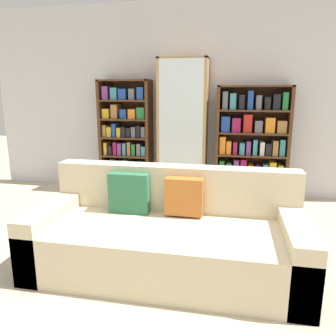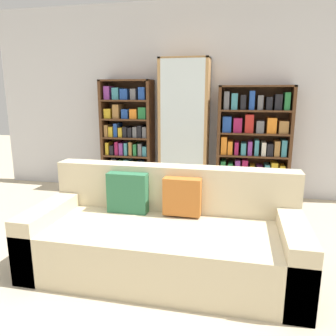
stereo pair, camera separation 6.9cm
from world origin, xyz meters
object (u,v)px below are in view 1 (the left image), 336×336
Objects in this scene: couch at (168,236)px; bookshelf_right at (251,146)px; bookshelf_left at (126,140)px; display_cabinet at (183,130)px; wine_bottle at (230,196)px.

couch is 1.41× the size of bookshelf_right.
display_cabinet reaches higher than bookshelf_left.
bookshelf_right is 0.78m from wine_bottle.
bookshelf_left is 0.86m from display_cabinet.
wine_bottle is at bearing 72.83° from couch.
bookshelf_right is at bearing 69.93° from couch.
bookshelf_right is (1.79, 0.00, -0.03)m from bookshelf_left.
couch is 1.34× the size of bookshelf_left.
bookshelf_left is 1.05× the size of bookshelf_right.
wine_bottle is (0.70, -0.43, -0.80)m from display_cabinet.
display_cabinet is 1.14m from wine_bottle.
display_cabinet reaches higher than wine_bottle.
display_cabinet is at bearing -179.00° from bookshelf_right.
bookshelf_left reaches higher than wine_bottle.
wine_bottle is (-0.25, -0.45, -0.59)m from bookshelf_right.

